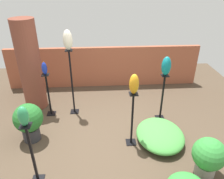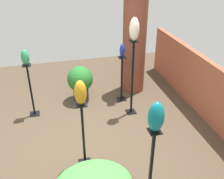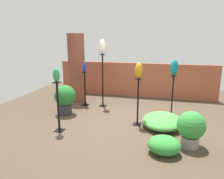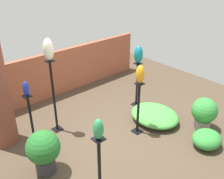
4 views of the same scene
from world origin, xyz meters
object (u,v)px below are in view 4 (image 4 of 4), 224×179
pedestal_amber (138,111)px  art_vase_teal (138,55)px  art_vase_amber (140,74)px  art_vase_jade (98,129)px  pedestal_teal (137,87)px  pedestal_ivory (54,100)px  potted_plant_mid_left (204,112)px  potted_plant_near_pillar (44,150)px  pedestal_cobalt (32,122)px  pedestal_jade (100,172)px  art_vase_ivory (48,49)px  art_vase_cobalt (26,89)px

pedestal_amber → art_vase_teal: bearing=44.8°
art_vase_amber → art_vase_jade: size_ratio=1.22×
pedestal_teal → art_vase_amber: (-0.81, -0.80, 0.83)m
pedestal_ivory → potted_plant_mid_left: bearing=-40.6°
art_vase_jade → potted_plant_near_pillar: size_ratio=0.38×
pedestal_amber → pedestal_cobalt: size_ratio=1.09×
pedestal_ivory → art_vase_jade: (-0.44, -2.01, 0.56)m
pedestal_amber → pedestal_jade: pedestal_amber is taller
pedestal_teal → pedestal_ivory: 2.10m
pedestal_teal → art_vase_jade: 3.07m
art_vase_amber → potted_plant_near_pillar: bearing=173.0°
potted_plant_mid_left → pedestal_cobalt: bearing=145.9°
pedestal_ivory → art_vase_jade: pedestal_ivory is taller
pedestal_amber → art_vase_jade: size_ratio=3.67×
pedestal_ivory → art_vase_ivory: 1.07m
pedestal_amber → art_vase_jade: 2.02m
pedestal_ivory → pedestal_jade: bearing=-102.4°
art_vase_ivory → art_vase_jade: art_vase_ivory is taller
pedestal_cobalt → art_vase_cobalt: bearing=135.0°
pedestal_teal → pedestal_jade: pedestal_jade is taller
pedestal_ivory → potted_plant_mid_left: 3.17m
pedestal_ivory → art_vase_teal: bearing=-11.0°
pedestal_amber → art_vase_cobalt: art_vase_cobalt is taller
potted_plant_near_pillar → art_vase_jade: bearing=-71.4°
art_vase_amber → art_vase_cobalt: bearing=147.5°
art_vase_jade → potted_plant_near_pillar: 1.38m
pedestal_teal → pedestal_cobalt: pedestal_teal is taller
pedestal_teal → potted_plant_near_pillar: bearing=-169.0°
pedestal_cobalt → art_vase_ivory: (0.56, 0.05, 1.33)m
pedestal_amber → art_vase_ivory: art_vase_ivory is taller
pedestal_amber → potted_plant_mid_left: (1.15, -0.85, -0.12)m
pedestal_ivory → art_vase_amber: bearing=-44.0°
pedestal_amber → potted_plant_near_pillar: pedestal_amber is taller
art_vase_jade → potted_plant_near_pillar: bearing=108.6°
pedestal_cobalt → potted_plant_mid_left: pedestal_cobalt is taller
pedestal_jade → art_vase_jade: (0.00, 0.00, 0.78)m
pedestal_teal → art_vase_ivory: (-2.05, 0.40, 1.30)m
potted_plant_near_pillar → art_vase_cobalt: bearing=75.7°
art_vase_ivory → art_vase_jade: (-0.44, -2.01, -0.52)m
pedestal_cobalt → potted_plant_near_pillar: 0.93m
art_vase_ivory → potted_plant_near_pillar: size_ratio=0.53×
art_vase_cobalt → potted_plant_near_pillar: size_ratio=0.35×
pedestal_jade → art_vase_amber: (1.68, 0.80, 0.82)m
pedestal_jade → art_vase_jade: 0.78m
pedestal_cobalt → art_vase_teal: 2.77m
art_vase_teal → potted_plant_near_pillar: size_ratio=0.51×
pedestal_amber → art_vase_cobalt: (-1.81, 1.15, 0.68)m
pedestal_amber → pedestal_jade: bearing=-154.5°
pedestal_amber → pedestal_ivory: (-1.24, 1.20, 0.22)m
pedestal_ivory → potted_plant_mid_left: size_ratio=2.21×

